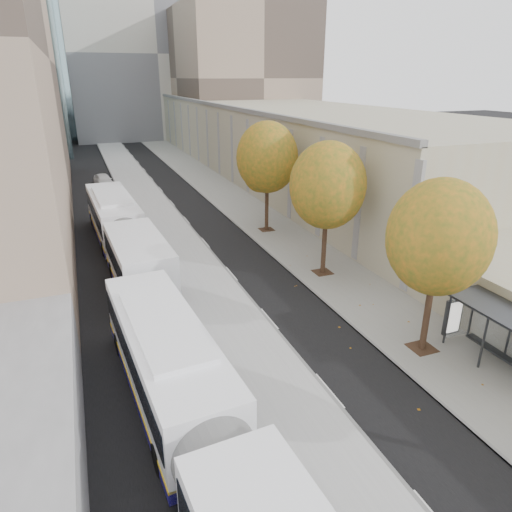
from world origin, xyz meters
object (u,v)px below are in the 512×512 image
bus_shelter (505,319)px  distant_car (104,180)px  bus_near (202,430)px  bus_far (123,232)px

bus_shelter → distant_car: (-12.85, 40.82, -1.50)m
bus_near → distant_car: bearing=86.1°
bus_far → distant_car: bearing=86.6°
bus_shelter → bus_near: (-12.87, -1.03, -0.54)m
bus_near → distant_car: (0.02, 41.85, -0.96)m
bus_shelter → bus_far: bus_far is taller
bus_shelter → bus_near: bearing=-175.4°
distant_car → bus_shelter: bearing=-81.0°
bus_near → bus_shelter: bearing=0.7°
bus_near → distant_car: bus_near is taller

